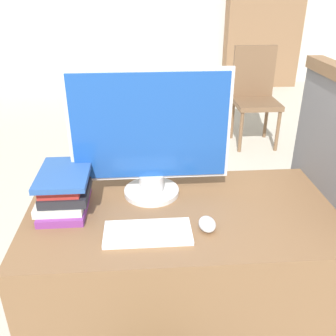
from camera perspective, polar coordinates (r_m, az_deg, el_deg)
The scene contains 8 objects.
desk at distance 1.70m, azimuth 1.89°, elevation -17.60°, with size 1.20×0.64×0.78m.
carrel_divider at distance 1.74m, azimuth 22.91°, elevation -7.79°, with size 0.07×0.74×1.28m.
monitor at distance 1.46m, azimuth -2.71°, elevation 4.89°, with size 0.63×0.23×0.52m.
keyboard at distance 1.32m, azimuth -3.09°, elevation -9.83°, with size 0.31×0.15×0.02m.
mouse at distance 1.35m, azimuth 5.99°, elevation -8.49°, with size 0.06×0.09×0.04m.
book_stack at distance 1.48m, azimuth -15.55°, elevation -3.38°, with size 0.20×0.28×0.16m.
far_chair at distance 4.07m, azimuth 13.12°, elevation 11.25°, with size 0.44×0.44×1.00m.
bookshelf_far at distance 6.57m, azimuth 14.32°, elevation 20.03°, with size 1.19×0.32×1.85m.
Camera 1 is at (-0.14, -0.89, 1.57)m, focal length 40.00 mm.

